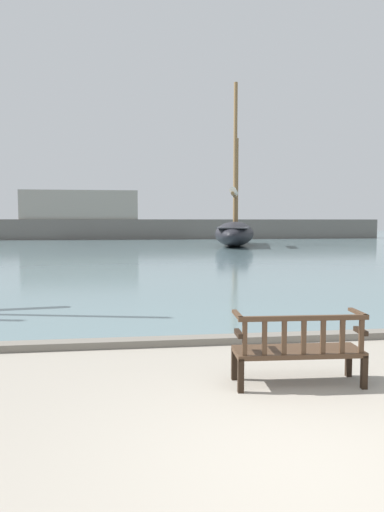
# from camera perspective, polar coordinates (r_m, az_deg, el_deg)

# --- Properties ---
(ground_plane) EXTENTS (160.00, 160.00, 0.00)m
(ground_plane) POSITION_cam_1_polar(r_m,az_deg,el_deg) (4.38, 14.92, -23.72)
(ground_plane) COLOR gray
(harbor_water) EXTENTS (100.00, 80.00, 0.08)m
(harbor_water) POSITION_cam_1_polar(r_m,az_deg,el_deg) (47.63, -5.65, 1.96)
(harbor_water) COLOR slate
(harbor_water) RESTS_ON ground
(quay_edge_kerb) EXTENTS (40.00, 0.30, 0.12)m
(quay_edge_kerb) POSITION_cam_1_polar(r_m,az_deg,el_deg) (7.82, 3.97, -10.37)
(quay_edge_kerb) COLOR slate
(quay_edge_kerb) RESTS_ON ground
(park_bench) EXTENTS (1.62, 0.60, 0.92)m
(park_bench) POSITION_cam_1_polar(r_m,az_deg,el_deg) (5.95, 13.19, -11.16)
(park_bench) COLOR black
(park_bench) RESTS_ON ground
(sailboat_nearest_starboard) EXTENTS (5.67, 10.96, 12.82)m
(sailboat_nearest_starboard) POSITION_cam_1_polar(r_m,az_deg,el_deg) (36.55, 5.35, 3.13)
(sailboat_nearest_starboard) COLOR black
(sailboat_nearest_starboard) RESTS_ON harbor_water
(far_breakwater) EXTENTS (52.43, 2.40, 6.90)m
(far_breakwater) POSITION_cam_1_polar(r_m,az_deg,el_deg) (50.06, -7.80, 3.97)
(far_breakwater) COLOR #66605B
(far_breakwater) RESTS_ON ground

